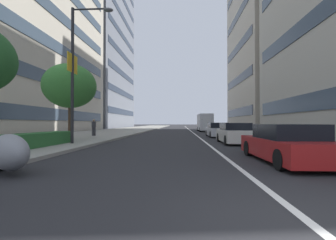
{
  "coord_description": "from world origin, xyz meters",
  "views": [
    {
      "loc": [
        -2.93,
        1.77,
        1.37
      ],
      "look_at": [
        15.06,
        2.74,
        1.6
      ],
      "focal_mm": 24.56,
      "sensor_mm": 36.0,
      "label": 1
    }
  ],
  "objects_px": {
    "motorcycle_nearest_camera": "(9,152)",
    "car_lead_in_lane": "(286,144)",
    "street_tree_by_lamp_post": "(70,86)",
    "pedestrian_on_plaza": "(94,127)",
    "delivery_van_ahead": "(205,122)",
    "car_approaching_light": "(217,130)",
    "car_far_down_avenue": "(235,134)",
    "street_lamp_with_banners": "(78,61)"
  },
  "relations": [
    {
      "from": "delivery_van_ahead",
      "to": "pedestrian_on_plaza",
      "type": "height_order",
      "value": "delivery_van_ahead"
    },
    {
      "from": "car_lead_in_lane",
      "to": "car_approaching_light",
      "type": "height_order",
      "value": "car_approaching_light"
    },
    {
      "from": "car_lead_in_lane",
      "to": "car_far_down_avenue",
      "type": "bearing_deg",
      "value": -0.12
    },
    {
      "from": "delivery_van_ahead",
      "to": "car_far_down_avenue",
      "type": "bearing_deg",
      "value": 178.95
    },
    {
      "from": "car_lead_in_lane",
      "to": "delivery_van_ahead",
      "type": "distance_m",
      "value": 29.41
    },
    {
      "from": "street_tree_by_lamp_post",
      "to": "delivery_van_ahead",
      "type": "bearing_deg",
      "value": -30.18
    },
    {
      "from": "pedestrian_on_plaza",
      "to": "delivery_van_ahead",
      "type": "bearing_deg",
      "value": -121.92
    },
    {
      "from": "motorcycle_nearest_camera",
      "to": "street_tree_by_lamp_post",
      "type": "distance_m",
      "value": 11.92
    },
    {
      "from": "pedestrian_on_plaza",
      "to": "car_far_down_avenue",
      "type": "bearing_deg",
      "value": 158.43
    },
    {
      "from": "motorcycle_nearest_camera",
      "to": "car_approaching_light",
      "type": "xyz_separation_m",
      "value": [
        16.76,
        -8.16,
        0.07
      ]
    },
    {
      "from": "motorcycle_nearest_camera",
      "to": "delivery_van_ahead",
      "type": "height_order",
      "value": "delivery_van_ahead"
    },
    {
      "from": "car_far_down_avenue",
      "to": "delivery_van_ahead",
      "type": "height_order",
      "value": "delivery_van_ahead"
    },
    {
      "from": "car_approaching_light",
      "to": "street_lamp_with_banners",
      "type": "height_order",
      "value": "street_lamp_with_banners"
    },
    {
      "from": "car_approaching_light",
      "to": "street_lamp_with_banners",
      "type": "relative_size",
      "value": 0.58
    },
    {
      "from": "motorcycle_nearest_camera",
      "to": "car_approaching_light",
      "type": "bearing_deg",
      "value": -77.72
    },
    {
      "from": "car_far_down_avenue",
      "to": "street_tree_by_lamp_post",
      "type": "distance_m",
      "value": 12.4
    },
    {
      "from": "car_approaching_light",
      "to": "street_tree_by_lamp_post",
      "type": "xyz_separation_m",
      "value": [
        -5.98,
        11.84,
        3.46
      ]
    },
    {
      "from": "car_approaching_light",
      "to": "delivery_van_ahead",
      "type": "relative_size",
      "value": 0.76
    },
    {
      "from": "delivery_van_ahead",
      "to": "street_lamp_with_banners",
      "type": "relative_size",
      "value": 0.76
    },
    {
      "from": "car_lead_in_lane",
      "to": "car_approaching_light",
      "type": "relative_size",
      "value": 0.98
    },
    {
      "from": "car_lead_in_lane",
      "to": "car_approaching_light",
      "type": "distance_m",
      "value": 14.4
    },
    {
      "from": "car_far_down_avenue",
      "to": "delivery_van_ahead",
      "type": "bearing_deg",
      "value": -0.94
    },
    {
      "from": "street_tree_by_lamp_post",
      "to": "pedestrian_on_plaza",
      "type": "relative_size",
      "value": 3.58
    },
    {
      "from": "car_far_down_avenue",
      "to": "delivery_van_ahead",
      "type": "relative_size",
      "value": 0.68
    },
    {
      "from": "car_approaching_light",
      "to": "street_tree_by_lamp_post",
      "type": "height_order",
      "value": "street_tree_by_lamp_post"
    },
    {
      "from": "motorcycle_nearest_camera",
      "to": "car_lead_in_lane",
      "type": "distance_m",
      "value": 8.58
    },
    {
      "from": "motorcycle_nearest_camera",
      "to": "car_lead_in_lane",
      "type": "bearing_deg",
      "value": -125.78
    },
    {
      "from": "car_far_down_avenue",
      "to": "motorcycle_nearest_camera",
      "type": "bearing_deg",
      "value": 139.6
    },
    {
      "from": "delivery_van_ahead",
      "to": "street_tree_by_lamp_post",
      "type": "relative_size",
      "value": 1.1
    },
    {
      "from": "street_tree_by_lamp_post",
      "to": "car_far_down_avenue",
      "type": "bearing_deg",
      "value": -95.62
    },
    {
      "from": "car_lead_in_lane",
      "to": "street_lamp_with_banners",
      "type": "distance_m",
      "value": 11.91
    },
    {
      "from": "street_tree_by_lamp_post",
      "to": "pedestrian_on_plaza",
      "type": "xyz_separation_m",
      "value": [
        4.8,
        0.01,
        -3.18
      ]
    },
    {
      "from": "car_far_down_avenue",
      "to": "car_approaching_light",
      "type": "height_order",
      "value": "car_approaching_light"
    },
    {
      "from": "motorcycle_nearest_camera",
      "to": "street_tree_by_lamp_post",
      "type": "height_order",
      "value": "street_tree_by_lamp_post"
    },
    {
      "from": "car_far_down_avenue",
      "to": "car_lead_in_lane",
      "type": "bearing_deg",
      "value": -179.42
    },
    {
      "from": "street_lamp_with_banners",
      "to": "street_tree_by_lamp_post",
      "type": "bearing_deg",
      "value": 33.17
    },
    {
      "from": "car_lead_in_lane",
      "to": "delivery_van_ahead",
      "type": "relative_size",
      "value": 0.74
    },
    {
      "from": "delivery_van_ahead",
      "to": "car_approaching_light",
      "type": "bearing_deg",
      "value": 178.49
    },
    {
      "from": "car_approaching_light",
      "to": "pedestrian_on_plaza",
      "type": "xyz_separation_m",
      "value": [
        -1.18,
        11.86,
        0.28
      ]
    },
    {
      "from": "car_far_down_avenue",
      "to": "pedestrian_on_plaza",
      "type": "distance_m",
      "value": 13.28
    },
    {
      "from": "car_lead_in_lane",
      "to": "street_lamp_with_banners",
      "type": "relative_size",
      "value": 0.56
    },
    {
      "from": "motorcycle_nearest_camera",
      "to": "car_lead_in_lane",
      "type": "xyz_separation_m",
      "value": [
        2.36,
        -8.25,
        0.03
      ]
    }
  ]
}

